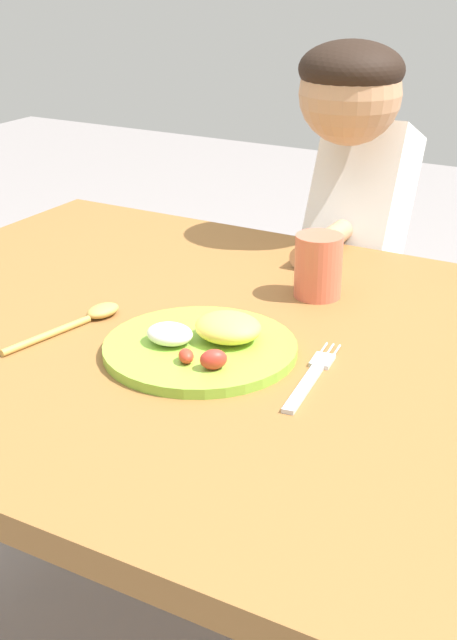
{
  "coord_description": "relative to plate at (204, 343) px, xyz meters",
  "views": [
    {
      "loc": [
        0.53,
        -0.98,
        1.2
      ],
      "look_at": [
        -0.04,
        0.02,
        0.7
      ],
      "focal_mm": 48.8,
      "sensor_mm": 36.0,
      "label": 1
    }
  ],
  "objects": [
    {
      "name": "plate",
      "position": [
        0.0,
        0.0,
        0.0
      ],
      "size": [
        0.27,
        0.27,
        0.05
      ],
      "color": "#86BD3A",
      "rests_on": "dining_table"
    },
    {
      "name": "person",
      "position": [
        -0.03,
        0.64,
        -0.1
      ],
      "size": [
        0.19,
        0.42,
        1.05
      ],
      "rotation": [
        0.0,
        0.0,
        3.14
      ],
      "color": "#4A4D6F",
      "rests_on": "ground_plane"
    },
    {
      "name": "spoon",
      "position": [
        -0.21,
        0.0,
        -0.01
      ],
      "size": [
        0.06,
        0.21,
        0.02
      ],
      "rotation": [
        0.0,
        0.0,
        1.38
      ],
      "color": "tan",
      "rests_on": "dining_table"
    },
    {
      "name": "drinking_cup",
      "position": [
        0.05,
        0.27,
        0.04
      ],
      "size": [
        0.08,
        0.08,
        0.1
      ],
      "primitive_type": "cylinder",
      "color": "#DC664D",
      "rests_on": "dining_table"
    },
    {
      "name": "dining_table",
      "position": [
        0.03,
        0.06,
        -0.07
      ],
      "size": [
        1.36,
        0.95,
        0.68
      ],
      "color": "brown",
      "rests_on": "ground_plane"
    },
    {
      "name": "fork",
      "position": [
        0.16,
        0.0,
        -0.01
      ],
      "size": [
        0.05,
        0.21,
        0.01
      ],
      "rotation": [
        0.0,
        0.0,
        1.71
      ],
      "color": "silver",
      "rests_on": "dining_table"
    }
  ]
}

